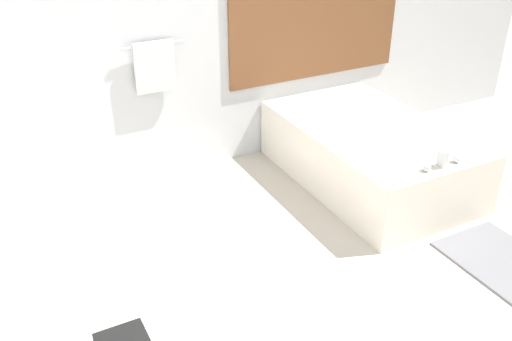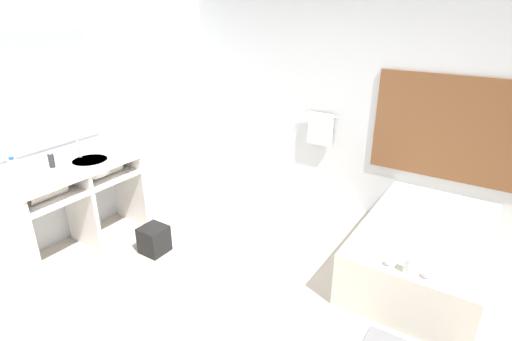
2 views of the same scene
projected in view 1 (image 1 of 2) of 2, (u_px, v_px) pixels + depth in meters
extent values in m
plane|color=beige|center=(337.00, 325.00, 3.33)|extent=(16.00, 16.00, 0.00)
cube|color=silver|center=(184.00, 12.00, 4.42)|extent=(7.40, 0.06, 2.70)
cube|color=brown|center=(317.00, 15.00, 4.94)|extent=(1.70, 0.02, 1.10)
cylinder|color=silver|center=(153.00, 45.00, 4.34)|extent=(0.50, 0.02, 0.02)
cube|color=silver|center=(155.00, 67.00, 4.41)|extent=(0.32, 0.04, 0.40)
cube|color=silver|center=(369.00, 154.00, 4.72)|extent=(1.09, 1.77, 0.50)
ellipsoid|color=white|center=(370.00, 143.00, 4.67)|extent=(0.78, 1.27, 0.30)
cube|color=silver|center=(443.00, 159.00, 3.96)|extent=(0.04, 0.07, 0.12)
sphere|color=silver|center=(427.00, 167.00, 3.92)|extent=(0.06, 0.06, 0.06)
sphere|color=silver|center=(457.00, 159.00, 4.03)|extent=(0.06, 0.06, 0.06)
cube|color=slate|center=(500.00, 260.00, 3.86)|extent=(0.58, 0.74, 0.02)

